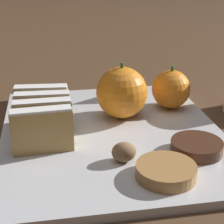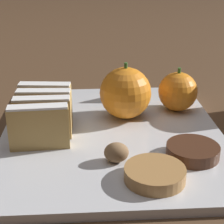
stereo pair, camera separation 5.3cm
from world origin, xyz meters
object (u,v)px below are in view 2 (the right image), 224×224
Objects in this scene: orange_far at (125,93)px; chocolate_cookie at (193,151)px; orange_near at (178,92)px; walnut at (114,152)px.

chocolate_cookie is (0.07, -0.13, -0.03)m from orange_far.
chocolate_cookie is at bearing -95.26° from orange_near.
walnut is at bearing -100.98° from orange_far.
orange_near is 0.16m from chocolate_cookie.
chocolate_cookie is at bearing 3.20° from walnut.
orange_near is 0.81× the size of orange_far.
orange_near is at bearing 54.41° from walnut.
orange_near is 0.20m from walnut.
orange_far is at bearing -165.05° from orange_near.
orange_near is 2.32× the size of walnut.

